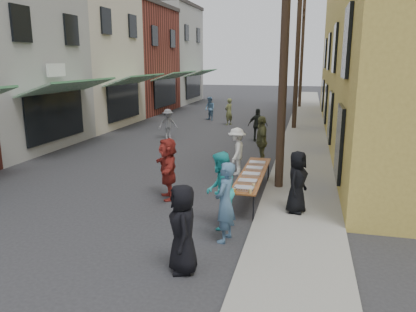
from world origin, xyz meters
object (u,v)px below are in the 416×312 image
Objects in this scene: utility_pole_far at (302,55)px; server at (297,182)px; serving_table at (253,174)px; guest_front_a at (183,229)px; utility_pole_mid at (297,52)px; guest_front_c at (220,190)px; utility_pole_near at (285,43)px; catering_tray_sausage at (244,188)px.

utility_pole_far is 26.41m from server.
serving_table is 4.73m from guest_front_a.
utility_pole_far is (0.00, 12.00, 0.00)m from utility_pole_mid.
guest_front_a reaches higher than server.
guest_front_c is at bearing -100.80° from serving_table.
utility_pole_mid is 5.48× the size of server.
utility_pole_near is 1.00× the size of utility_pole_mid.
serving_table is 2.29× the size of guest_front_a.
utility_pole_near reaches higher than guest_front_c.
utility_pole_near is 5.15× the size of guest_front_a.
serving_table is (-0.71, -12.99, -3.79)m from utility_pole_mid.
serving_table is at bearing 67.53° from server.
utility_pole_far reaches higher than catering_tray_sausage.
serving_table is at bearing -93.14° from utility_pole_mid.
server is at bearing -41.74° from serving_table.
utility_pole_far reaches higher than serving_table.
guest_front_c is (-0.46, -0.77, 0.15)m from catering_tray_sausage.
catering_tray_sausage is 0.30× the size of server.
utility_pole_near and utility_pole_mid have the same top height.
server is (2.01, 3.50, 0.05)m from guest_front_a.
utility_pole_far is 5.15× the size of guest_front_a.
guest_front_a is (-1.40, -29.67, -3.63)m from utility_pole_far.
utility_pole_near is at bearing -90.00° from utility_pole_mid.
guest_front_a is at bearing 169.45° from server.
utility_pole_near is 18.00× the size of catering_tray_sausage.
guest_front_a is at bearing -94.55° from utility_pole_mid.
guest_front_c is (-0.46, -2.42, 0.23)m from serving_table.
guest_front_a reaches higher than catering_tray_sausage.
server is at bearing -88.68° from utility_pole_far.
server reaches higher than serving_table.
utility_pole_near reaches higher than serving_table.
serving_table is at bearing 90.00° from catering_tray_sausage.
guest_front_c reaches higher than serving_table.
utility_pole_mid reaches higher than guest_front_a.
serving_table is at bearing -125.76° from utility_pole_near.
utility_pole_mid reaches higher than server.
utility_pole_far is 29.92m from guest_front_a.
utility_pole_far is 5.48× the size of server.
utility_pole_near reaches higher than guest_front_a.
utility_pole_near is at bearing 34.87° from server.
guest_front_c is (-1.17, -27.41, -3.56)m from utility_pole_far.
guest_front_a is (-0.69, -3.03, 0.08)m from catering_tray_sausage.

